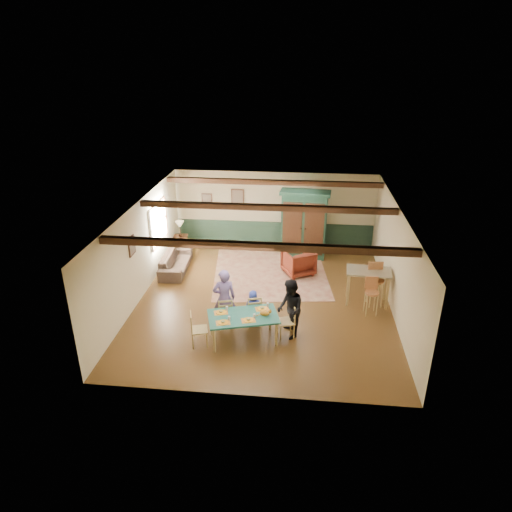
# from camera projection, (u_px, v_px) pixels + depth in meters

# --- Properties ---
(floor) EXTENTS (8.00, 8.00, 0.00)m
(floor) POSITION_uv_depth(u_px,v_px,m) (264.00, 299.00, 12.96)
(floor) COLOR #4C3015
(floor) RESTS_ON ground
(wall_back) EXTENTS (7.00, 0.02, 2.70)m
(wall_back) POSITION_uv_depth(u_px,v_px,m) (274.00, 210.00, 16.04)
(wall_back) COLOR beige
(wall_back) RESTS_ON floor
(wall_left) EXTENTS (0.02, 8.00, 2.70)m
(wall_left) POSITION_uv_depth(u_px,v_px,m) (140.00, 251.00, 12.75)
(wall_left) COLOR beige
(wall_left) RESTS_ON floor
(wall_right) EXTENTS (0.02, 8.00, 2.70)m
(wall_right) POSITION_uv_depth(u_px,v_px,m) (396.00, 262.00, 12.08)
(wall_right) COLOR beige
(wall_right) RESTS_ON floor
(ceiling) EXTENTS (7.00, 8.00, 0.02)m
(ceiling) POSITION_uv_depth(u_px,v_px,m) (265.00, 209.00, 11.86)
(ceiling) COLOR beige
(ceiling) RESTS_ON wall_back
(wainscot_back) EXTENTS (6.95, 0.03, 0.90)m
(wainscot_back) POSITION_uv_depth(u_px,v_px,m) (274.00, 234.00, 16.39)
(wainscot_back) COLOR #1C3427
(wainscot_back) RESTS_ON floor
(ceiling_beam_front) EXTENTS (6.95, 0.16, 0.16)m
(ceiling_beam_front) POSITION_uv_depth(u_px,v_px,m) (256.00, 246.00, 9.81)
(ceiling_beam_front) COLOR black
(ceiling_beam_front) RESTS_ON ceiling
(ceiling_beam_mid) EXTENTS (6.95, 0.16, 0.16)m
(ceiling_beam_mid) POSITION_uv_depth(u_px,v_px,m) (266.00, 207.00, 12.26)
(ceiling_beam_mid) COLOR black
(ceiling_beam_mid) RESTS_ON ceiling
(ceiling_beam_back) EXTENTS (6.95, 0.16, 0.16)m
(ceiling_beam_back) POSITION_uv_depth(u_px,v_px,m) (273.00, 182.00, 14.62)
(ceiling_beam_back) COLOR black
(ceiling_beam_back) RESTS_ON ceiling
(window_left) EXTENTS (0.06, 1.60, 1.30)m
(window_left) POSITION_uv_depth(u_px,v_px,m) (159.00, 223.00, 14.20)
(window_left) COLOR white
(window_left) RESTS_ON wall_left
(picture_left_wall) EXTENTS (0.04, 0.42, 0.52)m
(picture_left_wall) POSITION_uv_depth(u_px,v_px,m) (132.00, 246.00, 12.03)
(picture_left_wall) COLOR gray
(picture_left_wall) RESTS_ON wall_left
(picture_back_a) EXTENTS (0.45, 0.04, 0.55)m
(picture_back_a) POSITION_uv_depth(u_px,v_px,m) (238.00, 197.00, 15.96)
(picture_back_a) COLOR gray
(picture_back_a) RESTS_ON wall_back
(picture_back_b) EXTENTS (0.38, 0.04, 0.48)m
(picture_back_b) POSITION_uv_depth(u_px,v_px,m) (207.00, 200.00, 16.12)
(picture_back_b) COLOR gray
(picture_back_b) RESTS_ON wall_back
(dining_table) EXTENTS (1.84, 1.33, 0.69)m
(dining_table) POSITION_uv_depth(u_px,v_px,m) (243.00, 328.00, 10.99)
(dining_table) COLOR #1D5B4F
(dining_table) RESTS_ON floor
(dining_chair_far_left) EXTENTS (0.48, 0.49, 0.87)m
(dining_chair_far_left) POSITION_uv_depth(u_px,v_px,m) (225.00, 312.00, 11.49)
(dining_chair_far_left) COLOR tan
(dining_chair_far_left) RESTS_ON floor
(dining_chair_far_right) EXTENTS (0.48, 0.49, 0.87)m
(dining_chair_far_right) POSITION_uv_depth(u_px,v_px,m) (254.00, 310.00, 11.60)
(dining_chair_far_right) COLOR tan
(dining_chair_far_right) RESTS_ON floor
(dining_chair_end_left) EXTENTS (0.49, 0.48, 0.87)m
(dining_chair_end_left) POSITION_uv_depth(u_px,v_px,m) (199.00, 329.00, 10.78)
(dining_chair_end_left) COLOR tan
(dining_chair_end_left) RESTS_ON floor
(dining_chair_end_right) EXTENTS (0.49, 0.48, 0.87)m
(dining_chair_end_right) POSITION_uv_depth(u_px,v_px,m) (286.00, 321.00, 11.11)
(dining_chair_end_right) COLOR tan
(dining_chair_end_right) RESTS_ON floor
(person_man) EXTENTS (0.66, 0.52, 1.58)m
(person_man) POSITION_uv_depth(u_px,v_px,m) (224.00, 298.00, 11.41)
(person_man) COLOR #6D5999
(person_man) RESTS_ON floor
(person_woman) EXTENTS (0.75, 0.86, 1.51)m
(person_woman) POSITION_uv_depth(u_px,v_px,m) (290.00, 309.00, 11.00)
(person_woman) COLOR black
(person_woman) RESTS_ON floor
(person_child) EXTENTS (0.51, 0.41, 0.92)m
(person_child) POSITION_uv_depth(u_px,v_px,m) (253.00, 307.00, 11.66)
(person_child) COLOR #283BA3
(person_child) RESTS_ON floor
(cat) EXTENTS (0.35, 0.21, 0.17)m
(cat) POSITION_uv_depth(u_px,v_px,m) (265.00, 313.00, 10.81)
(cat) COLOR orange
(cat) RESTS_ON dining_table
(place_setting_near_left) EXTENTS (0.43, 0.37, 0.11)m
(place_setting_near_left) POSITION_uv_depth(u_px,v_px,m) (223.00, 321.00, 10.54)
(place_setting_near_left) COLOR #F7A521
(place_setting_near_left) RESTS_ON dining_table
(place_setting_near_center) EXTENTS (0.43, 0.37, 0.11)m
(place_setting_near_center) POSITION_uv_depth(u_px,v_px,m) (248.00, 319.00, 10.63)
(place_setting_near_center) COLOR #F7A521
(place_setting_near_center) RESTS_ON dining_table
(place_setting_far_left) EXTENTS (0.43, 0.37, 0.11)m
(place_setting_far_left) POSITION_uv_depth(u_px,v_px,m) (221.00, 311.00, 10.95)
(place_setting_far_left) COLOR #F7A521
(place_setting_far_left) RESTS_ON dining_table
(place_setting_far_right) EXTENTS (0.43, 0.37, 0.11)m
(place_setting_far_right) POSITION_uv_depth(u_px,v_px,m) (262.00, 307.00, 11.11)
(place_setting_far_right) COLOR #F7A521
(place_setting_far_right) RESTS_ON dining_table
(area_rug) EXTENTS (3.97, 4.54, 0.01)m
(area_rug) POSITION_uv_depth(u_px,v_px,m) (270.00, 270.00, 14.71)
(area_rug) COLOR #C7B590
(area_rug) RESTS_ON floor
(armoire) EXTENTS (1.68, 0.80, 2.31)m
(armoire) POSITION_uv_depth(u_px,v_px,m) (304.00, 224.00, 15.26)
(armoire) COLOR #163829
(armoire) RESTS_ON floor
(armchair) EXTENTS (1.17, 1.18, 0.80)m
(armchair) POSITION_uv_depth(u_px,v_px,m) (298.00, 262.00, 14.32)
(armchair) COLOR #48140E
(armchair) RESTS_ON floor
(sofa) EXTENTS (0.85, 1.95, 0.56)m
(sofa) POSITION_uv_depth(u_px,v_px,m) (176.00, 262.00, 14.59)
(sofa) COLOR #423229
(sofa) RESTS_ON floor
(end_table) EXTENTS (0.54, 0.54, 0.59)m
(end_table) POSITION_uv_depth(u_px,v_px,m) (181.00, 244.00, 15.95)
(end_table) COLOR black
(end_table) RESTS_ON floor
(table_lamp) EXTENTS (0.33, 0.33, 0.54)m
(table_lamp) POSITION_uv_depth(u_px,v_px,m) (180.00, 229.00, 15.72)
(table_lamp) COLOR beige
(table_lamp) RESTS_ON end_table
(counter_table) EXTENTS (1.25, 0.79, 1.00)m
(counter_table) POSITION_uv_depth(u_px,v_px,m) (367.00, 287.00, 12.60)
(counter_table) COLOR tan
(counter_table) RESTS_ON floor
(bar_stool_left) EXTENTS (0.40, 0.43, 1.03)m
(bar_stool_left) POSITION_uv_depth(u_px,v_px,m) (371.00, 297.00, 12.05)
(bar_stool_left) COLOR #B77447
(bar_stool_left) RESTS_ON floor
(bar_stool_right) EXTENTS (0.49, 0.53, 1.22)m
(bar_stool_right) POSITION_uv_depth(u_px,v_px,m) (376.00, 285.00, 12.44)
(bar_stool_right) COLOR #B77447
(bar_stool_right) RESTS_ON floor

